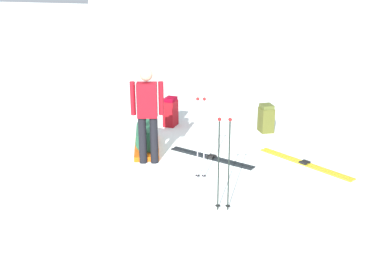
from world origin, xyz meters
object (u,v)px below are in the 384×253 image
(ski_poles_planted_near, at_px, (201,135))
(ski_poles_planted_far, at_px, (224,160))
(ski_pair_far, at_px, (305,163))
(backpack_large_dark, at_px, (266,118))
(gear_sled, at_px, (146,137))
(ski_pair_near, at_px, (211,157))
(backpack_bright, at_px, (171,112))
(skier_standing, at_px, (147,111))

(ski_poles_planted_near, distance_m, ski_poles_planted_far, 1.07)
(ski_pair_far, xyz_separation_m, backpack_large_dark, (-1.00, 1.51, 0.28))
(ski_poles_planted_near, bearing_deg, ski_pair_far, 38.19)
(ski_poles_planted_near, xyz_separation_m, gear_sled, (-1.42, 0.95, -0.54))
(ski_pair_near, relative_size, ski_poles_planted_near, 1.24)
(backpack_bright, bearing_deg, ski_pair_near, -46.58)
(ski_poles_planted_far, bearing_deg, ski_pair_far, 66.36)
(ski_pair_far, relative_size, backpack_bright, 2.70)
(ski_poles_planted_far, bearing_deg, ski_poles_planted_near, 126.16)
(skier_standing, height_order, ski_poles_planted_near, skier_standing)
(ski_pair_near, relative_size, gear_sled, 1.20)
(ski_pair_far, bearing_deg, backpack_bright, 158.68)
(ski_pair_far, bearing_deg, gear_sled, -175.08)
(skier_standing, bearing_deg, ski_pair_near, 29.90)
(ski_poles_planted_near, bearing_deg, skier_standing, 162.75)
(skier_standing, xyz_separation_m, ski_poles_planted_near, (1.09, -0.34, -0.19))
(backpack_large_dark, bearing_deg, gear_sled, -137.98)
(ski_pair_far, xyz_separation_m, ski_poles_planted_far, (-0.90, -2.07, 0.75))
(ski_pair_far, bearing_deg, ski_poles_planted_far, -113.64)
(skier_standing, bearing_deg, ski_poles_planted_far, -34.92)
(skier_standing, relative_size, ski_poles_planted_far, 1.24)
(skier_standing, distance_m, ski_poles_planted_near, 1.15)
(ski_pair_near, bearing_deg, skier_standing, -150.10)
(backpack_large_dark, xyz_separation_m, ski_poles_planted_near, (-0.53, -2.71, 0.47))
(ski_poles_planted_far, bearing_deg, gear_sled, 138.54)
(ski_pair_near, bearing_deg, backpack_bright, 133.42)
(ski_poles_planted_near, xyz_separation_m, ski_poles_planted_far, (0.63, -0.86, -0.00))
(ski_pair_far, distance_m, ski_poles_planted_near, 2.09)
(backpack_large_dark, relative_size, ski_poles_planted_far, 0.43)
(ski_pair_near, xyz_separation_m, backpack_large_dark, (0.64, 1.81, 0.28))
(backpack_large_dark, height_order, backpack_bright, backpack_bright)
(skier_standing, distance_m, ski_pair_far, 2.92)
(ski_poles_planted_near, relative_size, ski_poles_planted_far, 1.01)
(backpack_large_dark, distance_m, ski_poles_planted_far, 3.61)
(ski_pair_near, height_order, ski_pair_far, same)
(skier_standing, distance_m, ski_poles_planted_far, 2.10)
(ski_poles_planted_near, relative_size, gear_sled, 0.97)
(ski_pair_far, distance_m, ski_poles_planted_far, 2.38)
(backpack_large_dark, relative_size, ski_poles_planted_near, 0.43)
(backpack_large_dark, xyz_separation_m, backpack_bright, (-2.05, -0.32, 0.02))
(ski_pair_far, bearing_deg, ski_poles_planted_near, -141.81)
(ski_pair_near, distance_m, ski_pair_far, 1.67)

